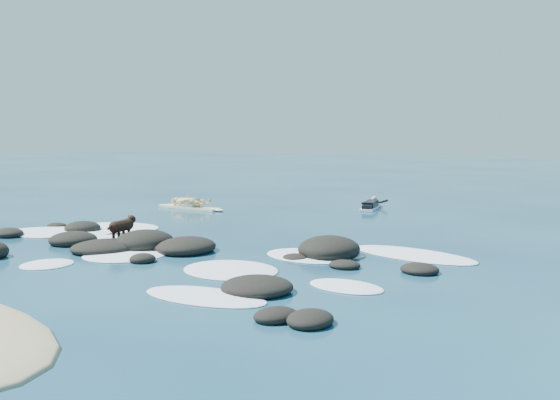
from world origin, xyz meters
The scene contains 6 objects.
ground centered at (0.00, 0.00, 0.00)m, with size 160.00×160.00×0.00m, color #0A2642.
reef_rocks centered at (-0.11, -1.35, 0.12)m, with size 14.58×6.70×0.64m.
breaking_foam centered at (0.05, -0.30, 0.01)m, with size 14.09×7.52×0.12m.
standing_surfer_rig centered at (-4.75, 6.91, 0.77)m, with size 3.43×0.83×1.95m.
paddling_surfer_rig centered at (1.49, 10.52, 0.15)m, with size 1.19×2.51×0.43m.
dog centered at (-1.07, -0.72, 0.53)m, with size 0.43×1.26×0.80m.
Camera 1 is at (10.45, -12.75, 2.84)m, focal length 40.00 mm.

